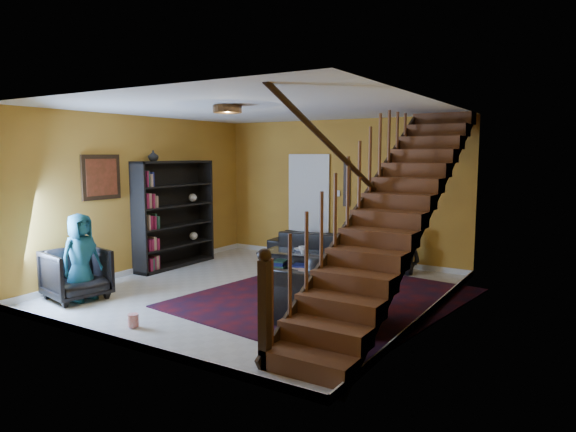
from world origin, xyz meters
name	(u,v)px	position (x,y,z in m)	size (l,w,h in m)	color
floor	(262,291)	(0.00, 0.00, 0.00)	(5.50, 5.50, 0.00)	beige
room	(244,263)	(-1.33, 1.33, 0.05)	(5.50, 5.50, 5.50)	gold
staircase	(394,210)	(2.12, 0.00, 1.40)	(0.95, 5.02, 3.18)	brown
bookshelf	(175,216)	(-2.40, 0.60, 0.96)	(0.35, 1.80, 2.00)	black
door	(309,208)	(-0.70, 2.73, 1.02)	(0.82, 0.05, 2.05)	silver
framed_picture	(101,177)	(-2.57, -0.90, 1.75)	(0.04, 0.74, 0.74)	maroon
wall_hanging	(347,184)	(0.15, 2.73, 1.55)	(0.14, 0.03, 0.90)	black
ceiling_fixture	(227,109)	(0.00, -0.80, 2.74)	(0.40, 0.40, 0.10)	#3F2814
rug	(327,298)	(1.06, 0.16, 0.01)	(3.43, 3.92, 0.02)	#430C12
sofa	(327,247)	(-0.05, 2.30, 0.32)	(2.21, 0.86, 0.64)	black
armchair_left	(76,274)	(-2.05, -1.82, 0.37)	(0.80, 0.82, 0.75)	black
armchair_right	(323,293)	(1.50, -0.78, 0.37)	(1.12, 0.98, 0.73)	black
person_adult_a	(365,259)	(0.72, 2.35, 0.17)	(0.45, 0.30, 1.24)	black
person_adult_b	(405,263)	(1.50, 2.35, 0.18)	(0.61, 0.48, 1.26)	black
person_child	(81,257)	(-1.95, -1.80, 0.64)	(0.63, 0.41, 1.28)	navy
coffee_table	(296,262)	(-0.06, 1.14, 0.25)	(1.21, 0.82, 0.43)	black
cup_a	(302,249)	(0.03, 1.19, 0.48)	(0.12, 0.12, 0.10)	#999999
cup_b	(303,252)	(0.18, 0.98, 0.48)	(0.10, 0.10, 0.09)	#999999
bowl	(300,250)	(-0.02, 1.23, 0.46)	(0.20, 0.20, 0.05)	#999999
vase	(153,156)	(-2.41, 0.10, 2.10)	(0.18, 0.18, 0.19)	#999999
popcorn_bucket	(133,320)	(-0.37, -2.25, 0.10)	(0.13, 0.13, 0.15)	red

